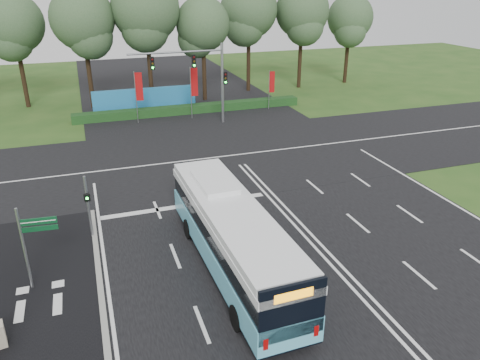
{
  "coord_description": "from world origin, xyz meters",
  "views": [
    {
      "loc": [
        -9.77,
        -18.78,
        12.14
      ],
      "look_at": [
        -2.68,
        2.0,
        2.57
      ],
      "focal_mm": 35.0,
      "sensor_mm": 36.0,
      "label": 1
    }
  ],
  "objects": [
    {
      "name": "pedestrian_signal",
      "position": [
        -10.2,
        3.12,
        1.83
      ],
      "size": [
        0.3,
        0.41,
        3.35
      ],
      "rotation": [
        0.0,
        0.0,
        0.28
      ],
      "color": "gray",
      "rests_on": "ground"
    },
    {
      "name": "kerb_strip",
      "position": [
        -10.1,
        -3.0,
        0.06
      ],
      "size": [
        0.25,
        18.0,
        0.12
      ],
      "primitive_type": "cube",
      "color": "gray",
      "rests_on": "ground"
    },
    {
      "name": "banner_flag_mid",
      "position": [
        -0.13,
        22.6,
        3.09
      ],
      "size": [
        0.7,
        0.09,
        4.75
      ],
      "rotation": [
        0.0,
        0.0,
        0.05
      ],
      "color": "gray",
      "rests_on": "ground"
    },
    {
      "name": "blue_hoarding",
      "position": [
        -4.0,
        27.0,
        1.1
      ],
      "size": [
        10.0,
        0.3,
        2.2
      ],
      "primitive_type": "cube",
      "color": "#1F71A9",
      "rests_on": "ground"
    },
    {
      "name": "city_bus",
      "position": [
        -4.34,
        -1.86,
        1.71
      ],
      "size": [
        2.8,
        11.92,
        3.41
      ],
      "rotation": [
        0.0,
        0.0,
        0.03
      ],
      "color": "#5DBBD7",
      "rests_on": "ground"
    },
    {
      "name": "traffic_light_gantry",
      "position": [
        0.21,
        20.5,
        4.66
      ],
      "size": [
        8.41,
        0.28,
        7.0
      ],
      "color": "gray",
      "rests_on": "ground"
    },
    {
      "name": "hedge",
      "position": [
        0.0,
        24.5,
        0.4
      ],
      "size": [
        22.0,
        1.2,
        0.8
      ],
      "primitive_type": "cube",
      "color": "#133413",
      "rests_on": "ground"
    },
    {
      "name": "street_sign",
      "position": [
        -12.49,
        -0.52,
        2.42
      ],
      "size": [
        1.48,
        0.22,
        3.82
      ],
      "rotation": [
        0.0,
        0.0,
        -0.09
      ],
      "color": "gray",
      "rests_on": "ground"
    },
    {
      "name": "banner_flag_left",
      "position": [
        -5.07,
        22.73,
        3.02
      ],
      "size": [
        0.68,
        0.16,
        4.63
      ],
      "rotation": [
        0.0,
        0.0,
        -0.16
      ],
      "color": "gray",
      "rests_on": "ground"
    },
    {
      "name": "eucalyptus_row",
      "position": [
        -1.38,
        30.95,
        8.66
      ],
      "size": [
        48.08,
        9.35,
        12.77
      ],
      "color": "black",
      "rests_on": "ground"
    },
    {
      "name": "road_cross",
      "position": [
        0.0,
        12.0,
        0.03
      ],
      "size": [
        120.0,
        14.0,
        0.05
      ],
      "primitive_type": "cube",
      "color": "black",
      "rests_on": "ground"
    },
    {
      "name": "ground",
      "position": [
        0.0,
        0.0,
        0.0
      ],
      "size": [
        120.0,
        120.0,
        0.0
      ],
      "primitive_type": "plane",
      "color": "#264B19",
      "rests_on": "ground"
    },
    {
      "name": "road_main",
      "position": [
        0.0,
        0.0,
        0.02
      ],
      "size": [
        20.0,
        120.0,
        0.04
      ],
      "primitive_type": "cube",
      "color": "black",
      "rests_on": "ground"
    },
    {
      "name": "bike_path",
      "position": [
        -12.5,
        -3.0,
        0.03
      ],
      "size": [
        5.0,
        18.0,
        0.06
      ],
      "primitive_type": "cube",
      "color": "black",
      "rests_on": "ground"
    },
    {
      "name": "banner_flag_right",
      "position": [
        7.84,
        23.36,
        2.52
      ],
      "size": [
        0.56,
        0.12,
        3.83
      ],
      "rotation": [
        0.0,
        0.0,
        -0.14
      ],
      "color": "gray",
      "rests_on": "ground"
    }
  ]
}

